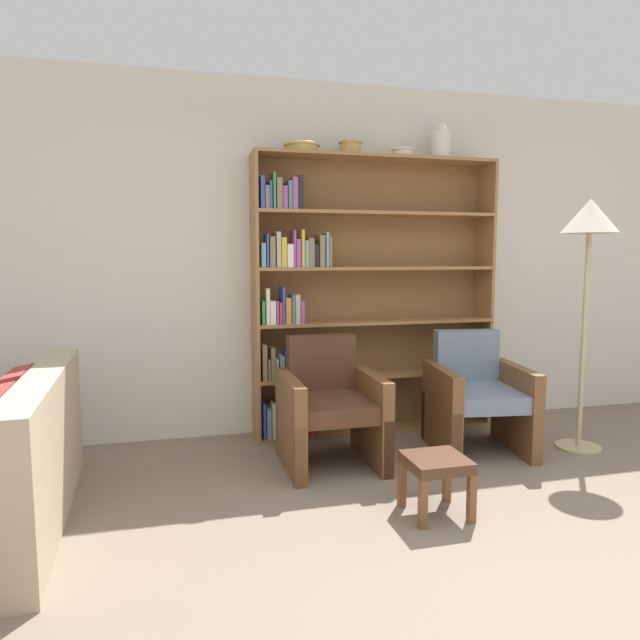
{
  "coord_description": "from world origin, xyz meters",
  "views": [
    {
      "loc": [
        -1.45,
        -1.76,
        1.41
      ],
      "look_at": [
        -0.43,
        2.16,
        0.95
      ],
      "focal_mm": 32.0,
      "sensor_mm": 36.0,
      "label": 1
    }
  ],
  "objects_px": {
    "bookshelf": "(352,299)",
    "armchair_leather": "(329,407)",
    "vase_tall": "(441,144)",
    "floor_lamp": "(589,233)",
    "bowl_cream": "(302,148)",
    "footstool": "(436,468)",
    "bowl_stoneware": "(403,152)",
    "bowl_terracotta": "(350,147)",
    "armchair_cushioned": "(477,397)"
  },
  "relations": [
    {
      "from": "bowl_cream",
      "to": "bowl_terracotta",
      "type": "height_order",
      "value": "bowl_terracotta"
    },
    {
      "from": "bowl_terracotta",
      "to": "bookshelf",
      "type": "bearing_deg",
      "value": 35.97
    },
    {
      "from": "bowl_stoneware",
      "to": "bowl_terracotta",
      "type": "bearing_deg",
      "value": 180.0
    },
    {
      "from": "bowl_stoneware",
      "to": "armchair_leather",
      "type": "distance_m",
      "value": 2.08
    },
    {
      "from": "vase_tall",
      "to": "floor_lamp",
      "type": "height_order",
      "value": "vase_tall"
    },
    {
      "from": "bowl_cream",
      "to": "armchair_cushioned",
      "type": "height_order",
      "value": "bowl_cream"
    },
    {
      "from": "bowl_terracotta",
      "to": "armchair_leather",
      "type": "height_order",
      "value": "bowl_terracotta"
    },
    {
      "from": "vase_tall",
      "to": "footstool",
      "type": "bearing_deg",
      "value": -115.71
    },
    {
      "from": "bowl_terracotta",
      "to": "floor_lamp",
      "type": "distance_m",
      "value": 1.84
    },
    {
      "from": "bowl_stoneware",
      "to": "floor_lamp",
      "type": "distance_m",
      "value": 1.5
    },
    {
      "from": "bowl_stoneware",
      "to": "armchair_cushioned",
      "type": "height_order",
      "value": "bowl_stoneware"
    },
    {
      "from": "floor_lamp",
      "to": "armchair_leather",
      "type": "bearing_deg",
      "value": 174.51
    },
    {
      "from": "bowl_terracotta",
      "to": "footstool",
      "type": "relative_size",
      "value": 0.56
    },
    {
      "from": "bookshelf",
      "to": "floor_lamp",
      "type": "height_order",
      "value": "bookshelf"
    },
    {
      "from": "vase_tall",
      "to": "armchair_cushioned",
      "type": "bearing_deg",
      "value": -88.23
    },
    {
      "from": "bowl_cream",
      "to": "footstool",
      "type": "xyz_separation_m",
      "value": [
        0.4,
        -1.53,
        -1.95
      ]
    },
    {
      "from": "armchair_leather",
      "to": "floor_lamp",
      "type": "bearing_deg",
      "value": 174.79
    },
    {
      "from": "bookshelf",
      "to": "bowl_stoneware",
      "type": "bearing_deg",
      "value": -2.68
    },
    {
      "from": "bookshelf",
      "to": "floor_lamp",
      "type": "distance_m",
      "value": 1.78
    },
    {
      "from": "vase_tall",
      "to": "floor_lamp",
      "type": "relative_size",
      "value": 0.15
    },
    {
      "from": "armchair_leather",
      "to": "footstool",
      "type": "height_order",
      "value": "armchair_leather"
    },
    {
      "from": "bookshelf",
      "to": "bowl_stoneware",
      "type": "distance_m",
      "value": 1.22
    },
    {
      "from": "bowl_terracotta",
      "to": "vase_tall",
      "type": "xyz_separation_m",
      "value": [
        0.76,
        -0.0,
        0.06
      ]
    },
    {
      "from": "vase_tall",
      "to": "floor_lamp",
      "type": "distance_m",
      "value": 1.33
    },
    {
      "from": "footstool",
      "to": "bowl_cream",
      "type": "bearing_deg",
      "value": 104.58
    },
    {
      "from": "vase_tall",
      "to": "armchair_cushioned",
      "type": "xyz_separation_m",
      "value": [
        0.02,
        -0.63,
        -1.9
      ]
    },
    {
      "from": "bookshelf",
      "to": "vase_tall",
      "type": "relative_size",
      "value": 8.07
    },
    {
      "from": "bowl_terracotta",
      "to": "footstool",
      "type": "distance_m",
      "value": 2.5
    },
    {
      "from": "floor_lamp",
      "to": "vase_tall",
      "type": "bearing_deg",
      "value": 133.36
    },
    {
      "from": "bowl_stoneware",
      "to": "armchair_cushioned",
      "type": "relative_size",
      "value": 0.21
    },
    {
      "from": "bowl_cream",
      "to": "bowl_terracotta",
      "type": "relative_size",
      "value": 1.53
    },
    {
      "from": "bowl_stoneware",
      "to": "vase_tall",
      "type": "relative_size",
      "value": 0.67
    },
    {
      "from": "bookshelf",
      "to": "armchair_cushioned",
      "type": "distance_m",
      "value": 1.2
    },
    {
      "from": "bookshelf",
      "to": "vase_tall",
      "type": "xyz_separation_m",
      "value": [
        0.73,
        -0.02,
        1.22
      ]
    },
    {
      "from": "bookshelf",
      "to": "bowl_stoneware",
      "type": "relative_size",
      "value": 12.11
    },
    {
      "from": "bowl_cream",
      "to": "vase_tall",
      "type": "height_order",
      "value": "vase_tall"
    },
    {
      "from": "bowl_terracotta",
      "to": "footstool",
      "type": "height_order",
      "value": "bowl_terracotta"
    },
    {
      "from": "bookshelf",
      "to": "bowl_terracotta",
      "type": "bearing_deg",
      "value": -144.03
    },
    {
      "from": "vase_tall",
      "to": "bowl_cream",
      "type": "bearing_deg",
      "value": -180.0
    },
    {
      "from": "bowl_terracotta",
      "to": "bowl_stoneware",
      "type": "distance_m",
      "value": 0.43
    },
    {
      "from": "floor_lamp",
      "to": "bowl_terracotta",
      "type": "bearing_deg",
      "value": 152.0
    },
    {
      "from": "bookshelf",
      "to": "armchair_leather",
      "type": "xyz_separation_m",
      "value": [
        -0.36,
        -0.65,
        -0.68
      ]
    },
    {
      "from": "bookshelf",
      "to": "floor_lamp",
      "type": "bearing_deg",
      "value": -28.98
    },
    {
      "from": "armchair_cushioned",
      "to": "floor_lamp",
      "type": "distance_m",
      "value": 1.4
    },
    {
      "from": "armchair_cushioned",
      "to": "footstool",
      "type": "bearing_deg",
      "value": 58.01
    },
    {
      "from": "floor_lamp",
      "to": "footstool",
      "type": "distance_m",
      "value": 2.12
    },
    {
      "from": "floor_lamp",
      "to": "bowl_cream",
      "type": "bearing_deg",
      "value": 156.94
    },
    {
      "from": "bowl_stoneware",
      "to": "vase_tall",
      "type": "bearing_deg",
      "value": 0.0
    },
    {
      "from": "floor_lamp",
      "to": "footstool",
      "type": "relative_size",
      "value": 5.59
    },
    {
      "from": "bookshelf",
      "to": "vase_tall",
      "type": "bearing_deg",
      "value": -1.49
    }
  ]
}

